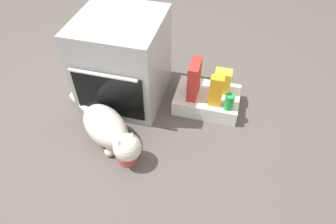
{
  "coord_description": "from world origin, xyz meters",
  "views": [
    {
      "loc": [
        0.72,
        -1.22,
        1.6
      ],
      "look_at": [
        0.4,
        0.03,
        0.25
      ],
      "focal_mm": 31.47,
      "sensor_mm": 36.0,
      "label": 1
    }
  ],
  "objects_px": {
    "cat": "(110,130)",
    "snack_bag": "(222,81)",
    "oven": "(123,61)",
    "food_bowl": "(127,156)",
    "juice_carton": "(216,91)",
    "cereal_box": "(194,79)",
    "pantry_cabinet": "(207,100)",
    "soda_can": "(229,102)"
  },
  "relations": [
    {
      "from": "food_bowl",
      "to": "snack_bag",
      "type": "distance_m",
      "value": 0.87
    },
    {
      "from": "oven",
      "to": "food_bowl",
      "type": "bearing_deg",
      "value": -69.82
    },
    {
      "from": "pantry_cabinet",
      "to": "soda_can",
      "type": "xyz_separation_m",
      "value": [
        0.16,
        -0.11,
        0.12
      ]
    },
    {
      "from": "oven",
      "to": "soda_can",
      "type": "height_order",
      "value": "oven"
    },
    {
      "from": "soda_can",
      "to": "cereal_box",
      "type": "height_order",
      "value": "cereal_box"
    },
    {
      "from": "soda_can",
      "to": "cereal_box",
      "type": "bearing_deg",
      "value": 163.21
    },
    {
      "from": "cat",
      "to": "juice_carton",
      "type": "height_order",
      "value": "juice_carton"
    },
    {
      "from": "cat",
      "to": "juice_carton",
      "type": "xyz_separation_m",
      "value": [
        0.62,
        0.43,
        0.11
      ]
    },
    {
      "from": "food_bowl",
      "to": "snack_bag",
      "type": "bearing_deg",
      "value": 53.8
    },
    {
      "from": "pantry_cabinet",
      "to": "snack_bag",
      "type": "height_order",
      "value": "snack_bag"
    },
    {
      "from": "oven",
      "to": "cat",
      "type": "distance_m",
      "value": 0.53
    },
    {
      "from": "oven",
      "to": "pantry_cabinet",
      "type": "relative_size",
      "value": 1.38
    },
    {
      "from": "pantry_cabinet",
      "to": "cereal_box",
      "type": "bearing_deg",
      "value": -164.48
    },
    {
      "from": "pantry_cabinet",
      "to": "food_bowl",
      "type": "height_order",
      "value": "pantry_cabinet"
    },
    {
      "from": "cat",
      "to": "soda_can",
      "type": "height_order",
      "value": "cat"
    },
    {
      "from": "pantry_cabinet",
      "to": "snack_bag",
      "type": "bearing_deg",
      "value": 34.8
    },
    {
      "from": "soda_can",
      "to": "snack_bag",
      "type": "relative_size",
      "value": 0.67
    },
    {
      "from": "food_bowl",
      "to": "soda_can",
      "type": "distance_m",
      "value": 0.79
    },
    {
      "from": "food_bowl",
      "to": "cereal_box",
      "type": "relative_size",
      "value": 0.46
    },
    {
      "from": "pantry_cabinet",
      "to": "juice_carton",
      "type": "distance_m",
      "value": 0.21
    },
    {
      "from": "juice_carton",
      "to": "soda_can",
      "type": "bearing_deg",
      "value": -10.71
    },
    {
      "from": "pantry_cabinet",
      "to": "juice_carton",
      "type": "height_order",
      "value": "juice_carton"
    },
    {
      "from": "pantry_cabinet",
      "to": "cat",
      "type": "bearing_deg",
      "value": -137.34
    },
    {
      "from": "cat",
      "to": "cereal_box",
      "type": "height_order",
      "value": "cereal_box"
    },
    {
      "from": "cereal_box",
      "to": "snack_bag",
      "type": "bearing_deg",
      "value": 25.18
    },
    {
      "from": "food_bowl",
      "to": "soda_can",
      "type": "xyz_separation_m",
      "value": [
        0.58,
        0.52,
        0.15
      ]
    },
    {
      "from": "cat",
      "to": "soda_can",
      "type": "relative_size",
      "value": 5.99
    },
    {
      "from": "pantry_cabinet",
      "to": "cereal_box",
      "type": "distance_m",
      "value": 0.23
    },
    {
      "from": "oven",
      "to": "food_bowl",
      "type": "xyz_separation_m",
      "value": [
        0.22,
        -0.6,
        -0.29
      ]
    },
    {
      "from": "food_bowl",
      "to": "juice_carton",
      "type": "xyz_separation_m",
      "value": [
        0.47,
        0.53,
        0.21
      ]
    },
    {
      "from": "oven",
      "to": "cat",
      "type": "xyz_separation_m",
      "value": [
        0.07,
        -0.49,
        -0.19
      ]
    },
    {
      "from": "pantry_cabinet",
      "to": "food_bowl",
      "type": "bearing_deg",
      "value": -123.47
    },
    {
      "from": "oven",
      "to": "cereal_box",
      "type": "xyz_separation_m",
      "value": [
        0.53,
        -0.0,
        -0.06
      ]
    },
    {
      "from": "oven",
      "to": "cereal_box",
      "type": "bearing_deg",
      "value": -0.36
    },
    {
      "from": "soda_can",
      "to": "cereal_box",
      "type": "relative_size",
      "value": 0.43
    },
    {
      "from": "juice_carton",
      "to": "food_bowl",
      "type": "bearing_deg",
      "value": -131.61
    },
    {
      "from": "food_bowl",
      "to": "soda_can",
      "type": "relative_size",
      "value": 1.08
    },
    {
      "from": "cat",
      "to": "soda_can",
      "type": "xyz_separation_m",
      "value": [
        0.73,
        0.41,
        0.05
      ]
    },
    {
      "from": "oven",
      "to": "food_bowl",
      "type": "relative_size",
      "value": 5.04
    },
    {
      "from": "cereal_box",
      "to": "pantry_cabinet",
      "type": "bearing_deg",
      "value": 15.52
    },
    {
      "from": "cat",
      "to": "snack_bag",
      "type": "distance_m",
      "value": 0.88
    },
    {
      "from": "oven",
      "to": "pantry_cabinet",
      "type": "distance_m",
      "value": 0.69
    }
  ]
}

